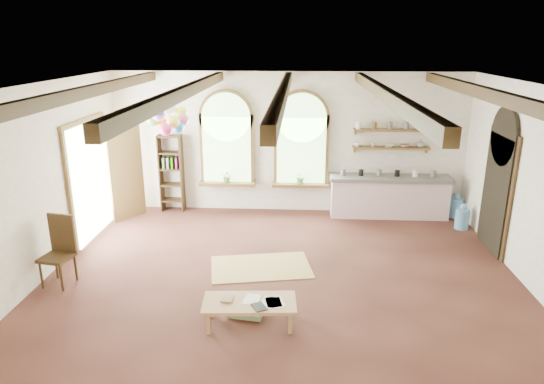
# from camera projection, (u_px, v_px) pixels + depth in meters

# --- Properties ---
(floor) EXTENTS (8.00, 8.00, 0.00)m
(floor) POSITION_uv_depth(u_px,v_px,m) (282.00, 279.00, 8.19)
(floor) COLOR #572F23
(floor) RESTS_ON ground
(ceiling_beams) EXTENTS (6.20, 6.80, 0.18)m
(ceiling_beams) POSITION_uv_depth(u_px,v_px,m) (283.00, 93.00, 7.25)
(ceiling_beams) COLOR #3A2912
(ceiling_beams) RESTS_ON ceiling
(window_left) EXTENTS (1.30, 0.28, 2.20)m
(window_left) POSITION_uv_depth(u_px,v_px,m) (227.00, 142.00, 11.04)
(window_left) COLOR brown
(window_left) RESTS_ON floor
(window_right) EXTENTS (1.30, 0.28, 2.20)m
(window_right) POSITION_uv_depth(u_px,v_px,m) (301.00, 143.00, 10.94)
(window_right) COLOR brown
(window_right) RESTS_ON floor
(left_doorway) EXTENTS (0.10, 1.90, 2.50)m
(left_doorway) POSITION_uv_depth(u_px,v_px,m) (90.00, 180.00, 9.77)
(left_doorway) COLOR brown
(left_doorway) RESTS_ON floor
(right_doorway) EXTENTS (0.10, 1.30, 2.40)m
(right_doorway) POSITION_uv_depth(u_px,v_px,m) (496.00, 194.00, 9.06)
(right_doorway) COLOR black
(right_doorway) RESTS_ON floor
(kitchen_counter) EXTENTS (2.68, 0.62, 0.94)m
(kitchen_counter) POSITION_uv_depth(u_px,v_px,m) (389.00, 196.00, 10.96)
(kitchen_counter) COLOR beige
(kitchen_counter) RESTS_ON floor
(wall_shelf_lower) EXTENTS (1.70, 0.24, 0.04)m
(wall_shelf_lower) POSITION_uv_depth(u_px,v_px,m) (391.00, 148.00, 10.81)
(wall_shelf_lower) COLOR brown
(wall_shelf_lower) RESTS_ON wall_back
(wall_shelf_upper) EXTENTS (1.70, 0.24, 0.04)m
(wall_shelf_upper) POSITION_uv_depth(u_px,v_px,m) (392.00, 130.00, 10.69)
(wall_shelf_upper) COLOR brown
(wall_shelf_upper) RESTS_ON wall_back
(wall_clock) EXTENTS (0.32, 0.04, 0.32)m
(wall_clock) POSITION_uv_depth(u_px,v_px,m) (449.00, 132.00, 10.70)
(wall_clock) COLOR black
(wall_clock) RESTS_ON wall_back
(bookshelf) EXTENTS (0.53, 0.32, 1.80)m
(bookshelf) POSITION_uv_depth(u_px,v_px,m) (171.00, 173.00, 11.23)
(bookshelf) COLOR #3A2912
(bookshelf) RESTS_ON floor
(coffee_table) EXTENTS (1.34, 0.69, 0.37)m
(coffee_table) POSITION_uv_depth(u_px,v_px,m) (249.00, 304.00, 6.78)
(coffee_table) COLOR #A5744B
(coffee_table) RESTS_ON floor
(side_chair) EXTENTS (0.53, 0.53, 1.16)m
(side_chair) POSITION_uv_depth(u_px,v_px,m) (59.00, 265.00, 7.93)
(side_chair) COLOR #3A2912
(side_chair) RESTS_ON floor
(floor_mat) EXTENTS (1.91, 1.38, 0.02)m
(floor_mat) POSITION_uv_depth(u_px,v_px,m) (261.00, 267.00, 8.59)
(floor_mat) COLOR tan
(floor_mat) RESTS_ON floor
(floor_cushion) EXTENTS (0.57, 0.57, 0.09)m
(floor_cushion) POSITION_uv_depth(u_px,v_px,m) (248.00, 309.00, 7.20)
(floor_cushion) COLOR gray
(floor_cushion) RESTS_ON floor
(water_jug_a) EXTENTS (0.29, 0.29, 0.56)m
(water_jug_a) POSITION_uv_depth(u_px,v_px,m) (462.00, 218.00, 10.29)
(water_jug_a) COLOR #5E9CCA
(water_jug_a) RESTS_ON floor
(water_jug_b) EXTENTS (0.29, 0.29, 0.57)m
(water_jug_b) POSITION_uv_depth(u_px,v_px,m) (456.00, 207.00, 10.95)
(water_jug_b) COLOR #5E9CCA
(water_jug_b) RESTS_ON floor
(balloon_cluster) EXTENTS (0.87, 0.94, 1.16)m
(balloon_cluster) POSITION_uv_depth(u_px,v_px,m) (168.00, 119.00, 9.81)
(balloon_cluster) COLOR white
(balloon_cluster) RESTS_ON floor
(table_book) EXTENTS (0.18, 0.25, 0.02)m
(table_book) POSITION_uv_depth(u_px,v_px,m) (222.00, 298.00, 6.83)
(table_book) COLOR olive
(table_book) RESTS_ON coffee_table
(tablet) EXTENTS (0.25, 0.28, 0.01)m
(tablet) POSITION_uv_depth(u_px,v_px,m) (259.00, 307.00, 6.61)
(tablet) COLOR black
(tablet) RESTS_ON coffee_table
(potted_plant_left) EXTENTS (0.27, 0.23, 0.30)m
(potted_plant_left) POSITION_uv_depth(u_px,v_px,m) (227.00, 176.00, 11.17)
(potted_plant_left) COLOR #598C4C
(potted_plant_left) RESTS_ON window_left
(potted_plant_right) EXTENTS (0.27, 0.23, 0.30)m
(potted_plant_right) POSITION_uv_depth(u_px,v_px,m) (301.00, 177.00, 11.08)
(potted_plant_right) COLOR #598C4C
(potted_plant_right) RESTS_ON window_right
(shelf_cup_a) EXTENTS (0.12, 0.10, 0.10)m
(shelf_cup_a) POSITION_uv_depth(u_px,v_px,m) (357.00, 144.00, 10.83)
(shelf_cup_a) COLOR white
(shelf_cup_a) RESTS_ON wall_shelf_lower
(shelf_cup_b) EXTENTS (0.10, 0.10, 0.09)m
(shelf_cup_b) POSITION_uv_depth(u_px,v_px,m) (373.00, 145.00, 10.81)
(shelf_cup_b) COLOR beige
(shelf_cup_b) RESTS_ON wall_shelf_lower
(shelf_bowl_a) EXTENTS (0.22, 0.22, 0.05)m
(shelf_bowl_a) POSITION_uv_depth(u_px,v_px,m) (389.00, 146.00, 10.80)
(shelf_bowl_a) COLOR beige
(shelf_bowl_a) RESTS_ON wall_shelf_lower
(shelf_bowl_b) EXTENTS (0.20, 0.20, 0.06)m
(shelf_bowl_b) POSITION_uv_depth(u_px,v_px,m) (405.00, 146.00, 10.78)
(shelf_bowl_b) COLOR #8C664C
(shelf_bowl_b) RESTS_ON wall_shelf_lower
(shelf_vase) EXTENTS (0.18, 0.18, 0.19)m
(shelf_vase) POSITION_uv_depth(u_px,v_px,m) (421.00, 143.00, 10.74)
(shelf_vase) COLOR slate
(shelf_vase) RESTS_ON wall_shelf_lower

